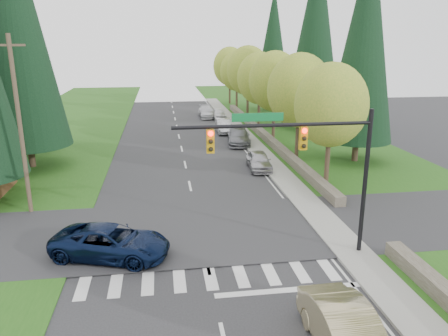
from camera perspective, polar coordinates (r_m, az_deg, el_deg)
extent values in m
plane|color=#28282B|center=(16.31, -0.43, -19.77)|extent=(120.00, 120.00, 0.00)
cube|color=#235416|center=(37.47, 15.27, 0.84)|extent=(14.00, 110.00, 0.06)
cube|color=#235416|center=(36.21, -25.99, -0.78)|extent=(14.00, 110.00, 0.06)
cube|color=#28282B|center=(23.22, -3.16, -8.19)|extent=(120.00, 8.00, 0.10)
cube|color=gray|center=(37.37, 5.44, 1.37)|extent=(1.80, 80.00, 0.13)
cube|color=gray|center=(37.18, 4.16, 1.32)|extent=(0.20, 80.00, 0.13)
cube|color=#4C4438|center=(45.26, 5.17, 4.36)|extent=(0.70, 40.00, 0.70)
cylinder|color=black|center=(20.69, 17.92, -2.00)|extent=(0.20, 0.20, 6.80)
cylinder|color=black|center=(18.50, 6.57, 5.57)|extent=(8.60, 0.16, 0.16)
cube|color=#0C662D|center=(18.32, 4.43, 6.64)|extent=(2.20, 0.04, 0.35)
cube|color=#BF8C0C|center=(18.99, 10.31, 3.84)|extent=(0.32, 0.24, 1.00)
sphere|color=#FF0C05|center=(18.79, 10.50, 4.79)|extent=(0.22, 0.22, 0.22)
cube|color=#BF8C0C|center=(18.13, -1.79, 3.51)|extent=(0.32, 0.24, 1.00)
sphere|color=#FF0C05|center=(17.92, -1.75, 4.51)|extent=(0.22, 0.22, 0.22)
cylinder|color=#473828|center=(26.63, -25.07, 4.77)|extent=(0.24, 0.24, 10.00)
cube|color=#473828|center=(26.24, -26.24, 14.21)|extent=(1.60, 0.10, 0.12)
cylinder|color=#38281C|center=(30.09, 13.40, 1.91)|extent=(0.32, 0.32, 4.76)
ellipsoid|color=olive|center=(29.49, 13.81, 8.00)|extent=(4.80, 4.80, 5.52)
cylinder|color=#38281C|center=(36.53, 9.58, 4.74)|extent=(0.32, 0.32, 4.93)
ellipsoid|color=olive|center=(36.03, 9.83, 9.95)|extent=(5.20, 5.20, 5.98)
cylinder|color=#38281C|center=(43.08, 6.51, 6.66)|extent=(0.32, 0.32, 5.04)
ellipsoid|color=olive|center=(42.65, 6.66, 11.19)|extent=(5.00, 5.00, 5.75)
cylinder|color=#38281C|center=(49.84, 4.58, 7.87)|extent=(0.32, 0.32, 4.82)
ellipsoid|color=olive|center=(49.47, 4.67, 11.61)|extent=(5.00, 5.00, 5.75)
cylinder|color=#38281C|center=(56.62, 3.11, 9.06)|extent=(0.32, 0.32, 5.15)
ellipsoid|color=olive|center=(56.29, 3.16, 12.59)|extent=(5.40, 5.40, 6.21)
cylinder|color=#38281C|center=(63.44, 1.67, 9.64)|extent=(0.32, 0.32, 4.70)
ellipsoid|color=olive|center=(63.15, 1.70, 12.52)|extent=(4.80, 4.80, 5.52)
cylinder|color=#38281C|center=(70.30, 0.76, 10.40)|extent=(0.32, 0.32, 4.98)
ellipsoid|color=olive|center=(70.04, 0.77, 13.15)|extent=(5.20, 5.20, 5.98)
cylinder|color=#38281C|center=(37.53, -23.84, 1.57)|extent=(0.50, 0.50, 2.00)
cone|color=black|center=(36.57, -25.75, 17.37)|extent=(6.46, 6.46, 19.00)
cylinder|color=#38281C|center=(43.70, -24.38, 3.42)|extent=(0.50, 0.50, 2.00)
cone|color=black|center=(42.86, -25.86, 15.61)|extent=(5.78, 5.78, 17.00)
cylinder|color=#38281C|center=(37.64, 16.77, 2.32)|extent=(0.50, 0.50, 2.00)
cone|color=black|center=(36.65, 17.92, 15.79)|extent=(5.44, 5.44, 16.00)
cylinder|color=#38281C|center=(50.71, 11.24, 6.14)|extent=(0.50, 0.50, 2.00)
cone|color=black|center=(50.00, 11.88, 17.26)|extent=(6.12, 6.12, 18.00)
cylinder|color=#38281C|center=(63.67, 6.21, 8.35)|extent=(0.50, 0.50, 2.00)
cone|color=black|center=(63.09, 6.45, 15.84)|extent=(5.10, 5.10, 15.00)
imported|color=tan|center=(15.08, 15.86, -20.09)|extent=(1.84, 4.93, 1.61)
imported|color=#0A1634|center=(20.88, -14.54, -9.38)|extent=(5.88, 4.03, 1.49)
imported|color=#ADACB1|center=(33.94, 4.58, 0.98)|extent=(1.87, 4.20, 1.40)
imported|color=slate|center=(42.32, 1.95, 4.13)|extent=(2.75, 5.37, 1.49)
imported|color=#ACACB0|center=(47.78, -0.03, 5.52)|extent=(1.65, 4.49, 1.47)
imported|color=white|center=(56.51, -0.68, 7.10)|extent=(1.58, 3.86, 1.31)
imported|color=silver|center=(57.54, -2.24, 7.32)|extent=(2.12, 5.00, 1.44)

